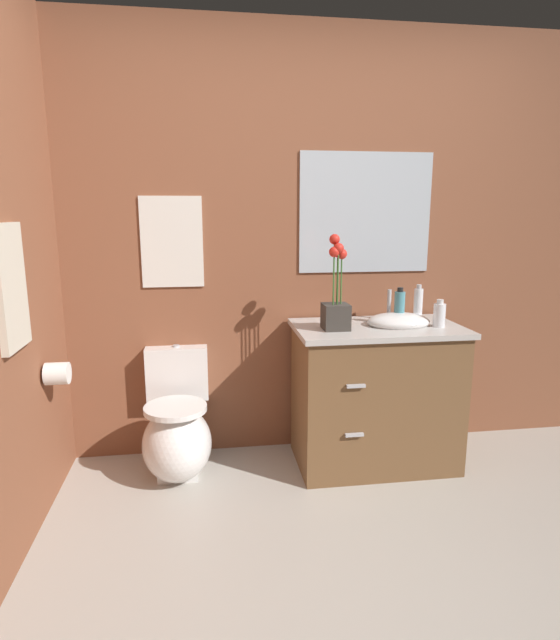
{
  "coord_description": "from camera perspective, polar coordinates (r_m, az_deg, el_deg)",
  "views": [
    {
      "loc": [
        -0.65,
        -1.52,
        1.47
      ],
      "look_at": [
        -0.25,
        1.17,
        0.89
      ],
      "focal_mm": 29.14,
      "sensor_mm": 36.0,
      "label": 1
    }
  ],
  "objects": [
    {
      "name": "toilet",
      "position": [
        3.03,
        -11.22,
        -12.05
      ],
      "size": [
        0.38,
        0.59,
        0.69
      ],
      "color": "white",
      "rests_on": "ground_plane"
    },
    {
      "name": "ground_plane",
      "position": [
        2.21,
        12.66,
        -29.95
      ],
      "size": [
        9.65,
        9.65,
        0.0
      ],
      "primitive_type": "plane",
      "color": "#B2ADA3"
    },
    {
      "name": "flower_vase",
      "position": [
        2.83,
        6.18,
        2.2
      ],
      "size": [
        0.14,
        0.14,
        0.52
      ],
      "color": "#38332D",
      "rests_on": "vanity_cabinet"
    },
    {
      "name": "wall_back",
      "position": [
        3.19,
        7.13,
        7.99
      ],
      "size": [
        4.5,
        0.05,
        2.5
      ],
      "primitive_type": "cube",
      "color": "brown",
      "rests_on": "ground_plane"
    },
    {
      "name": "soap_bottle",
      "position": [
        3.11,
        14.92,
        1.62
      ],
      "size": [
        0.05,
        0.05,
        0.22
      ],
      "color": "white",
      "rests_on": "vanity_cabinet"
    },
    {
      "name": "vanity_cabinet",
      "position": [
        3.09,
        10.45,
        -7.92
      ],
      "size": [
        0.94,
        0.56,
        1.01
      ],
      "color": "brown",
      "rests_on": "ground_plane"
    },
    {
      "name": "hanging_towel",
      "position": [
        2.4,
        -27.44,
        3.23
      ],
      "size": [
        0.03,
        0.28,
        0.52
      ],
      "primitive_type": "cube",
      "color": "beige"
    },
    {
      "name": "toilet_paper_roll",
      "position": [
        2.79,
        -23.26,
        -5.42
      ],
      "size": [
        0.11,
        0.11,
        0.11
      ],
      "primitive_type": "cylinder",
      "rotation": [
        0.0,
        1.57,
        0.0
      ],
      "color": "white"
    },
    {
      "name": "hand_wash_bottle",
      "position": [
        3.02,
        17.1,
        0.57
      ],
      "size": [
        0.07,
        0.07,
        0.15
      ],
      "color": "white",
      "rests_on": "vanity_cabinet"
    },
    {
      "name": "wall_poster",
      "position": [
        3.05,
        -11.79,
        8.37
      ],
      "size": [
        0.35,
        0.01,
        0.51
      ],
      "primitive_type": "cube",
      "color": "silver"
    },
    {
      "name": "wall_mirror",
      "position": [
        3.19,
        9.39,
        11.52
      ],
      "size": [
        0.8,
        0.01,
        0.7
      ],
      "primitive_type": "cube",
      "color": "#B2BCC6"
    },
    {
      "name": "lotion_bottle",
      "position": [
        3.03,
        12.98,
        1.36
      ],
      "size": [
        0.06,
        0.06,
        0.21
      ],
      "color": "teal",
      "rests_on": "vanity_cabinet"
    }
  ]
}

